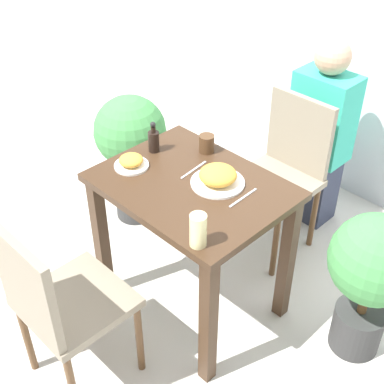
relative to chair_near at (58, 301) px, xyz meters
name	(u,v)px	position (x,y,z in m)	size (l,w,h in m)	color
ground_plane	(192,301)	(0.05, 0.72, -0.52)	(16.00, 16.00, 0.00)	beige
dining_table	(192,210)	(0.05, 0.72, 0.10)	(0.85, 0.65, 0.78)	#3D2819
chair_near	(58,301)	(0.00, 0.00, 0.00)	(0.42, 0.42, 0.91)	gray
chair_far	(283,167)	(0.05, 1.44, 0.00)	(0.42, 0.42, 0.91)	gray
food_plate	(218,177)	(0.13, 0.80, 0.29)	(0.24, 0.24, 0.09)	white
side_plate	(131,162)	(-0.25, 0.61, 0.28)	(0.16, 0.16, 0.06)	white
drink_cup	(207,144)	(-0.09, 0.96, 0.30)	(0.08, 0.08, 0.09)	#4C331E
juice_glass	(198,230)	(0.36, 0.45, 0.33)	(0.07, 0.07, 0.14)	beige
sauce_bottle	(154,140)	(-0.28, 0.78, 0.32)	(0.05, 0.05, 0.16)	black
fork_utensil	(194,170)	(-0.02, 0.80, 0.26)	(0.03, 0.18, 0.00)	silver
spoon_utensil	(243,198)	(0.29, 0.80, 0.26)	(0.01, 0.18, 0.00)	silver
potted_plant_left	(131,144)	(-0.74, 0.99, 0.01)	(0.43, 0.43, 0.83)	#333333
potted_plant_right	(372,272)	(0.81, 1.09, -0.03)	(0.41, 0.41, 0.78)	#333333
person_figure	(320,136)	(0.04, 1.79, 0.06)	(0.34, 0.22, 1.17)	#2D3347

